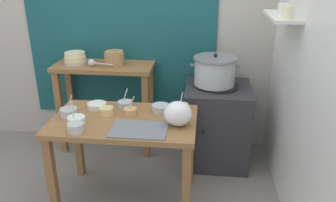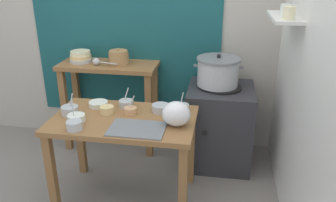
% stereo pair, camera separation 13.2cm
% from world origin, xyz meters
% --- Properties ---
extents(ground_plane, '(9.00, 9.00, 0.00)m').
position_xyz_m(ground_plane, '(0.00, 0.00, 0.00)').
color(ground_plane, gray).
extents(wall_back, '(4.40, 0.12, 2.60)m').
position_xyz_m(wall_back, '(0.08, 1.10, 1.30)').
color(wall_back, '#B2ADA3').
rests_on(wall_back, ground).
extents(wall_right, '(0.30, 3.20, 2.60)m').
position_xyz_m(wall_right, '(1.40, 0.20, 1.30)').
color(wall_right, white).
rests_on(wall_right, ground).
extents(prep_table, '(1.10, 0.66, 0.72)m').
position_xyz_m(prep_table, '(0.10, 0.02, 0.61)').
color(prep_table, olive).
rests_on(prep_table, ground).
extents(back_shelf_table, '(0.96, 0.40, 0.90)m').
position_xyz_m(back_shelf_table, '(-0.28, 0.83, 0.68)').
color(back_shelf_table, olive).
rests_on(back_shelf_table, ground).
extents(stove_block, '(0.60, 0.61, 0.78)m').
position_xyz_m(stove_block, '(0.83, 0.70, 0.38)').
color(stove_block, '#2D2D33').
rests_on(stove_block, ground).
extents(steamer_pot, '(0.44, 0.39, 0.29)m').
position_xyz_m(steamer_pot, '(0.79, 0.72, 0.91)').
color(steamer_pot, '#B7BABF').
rests_on(steamer_pot, stove_block).
extents(clay_pot, '(0.19, 0.19, 0.16)m').
position_xyz_m(clay_pot, '(-0.17, 0.83, 0.97)').
color(clay_pot, '#A37A4C').
rests_on(clay_pot, back_shelf_table).
extents(bowl_stack_enamel, '(0.22, 0.22, 0.11)m').
position_xyz_m(bowl_stack_enamel, '(-0.57, 0.85, 0.95)').
color(bowl_stack_enamel, '#B7BABF').
rests_on(bowl_stack_enamel, back_shelf_table).
extents(ladle, '(0.26, 0.10, 0.07)m').
position_xyz_m(ladle, '(-0.37, 0.76, 0.94)').
color(ladle, '#B7BABF').
rests_on(ladle, back_shelf_table).
extents(serving_tray, '(0.40, 0.28, 0.01)m').
position_xyz_m(serving_tray, '(0.25, -0.15, 0.72)').
color(serving_tray, slate).
rests_on(serving_tray, prep_table).
extents(plastic_bag, '(0.21, 0.18, 0.19)m').
position_xyz_m(plastic_bag, '(0.51, -0.04, 0.81)').
color(plastic_bag, white).
rests_on(plastic_bag, prep_table).
extents(prep_bowl_0, '(0.13, 0.13, 0.18)m').
position_xyz_m(prep_bowl_0, '(-0.33, 0.02, 0.76)').
color(prep_bowl_0, '#B7BABF').
rests_on(prep_bowl_0, prep_table).
extents(prep_bowl_1, '(0.14, 0.14, 0.06)m').
position_xyz_m(prep_bowl_1, '(0.36, 0.19, 0.75)').
color(prep_bowl_1, '#B7BABF').
rests_on(prep_bowl_1, prep_table).
extents(prep_bowl_2, '(0.13, 0.13, 0.17)m').
position_xyz_m(prep_bowl_2, '(-0.23, -0.09, 0.75)').
color(prep_bowl_2, silver).
rests_on(prep_bowl_2, prep_table).
extents(prep_bowl_3, '(0.15, 0.15, 0.04)m').
position_xyz_m(prep_bowl_3, '(-0.17, 0.21, 0.74)').
color(prep_bowl_3, silver).
rests_on(prep_bowl_3, prep_table).
extents(prep_bowl_4, '(0.12, 0.12, 0.16)m').
position_xyz_m(prep_bowl_4, '(0.06, 0.23, 0.75)').
color(prep_bowl_4, '#B7BABF').
rests_on(prep_bowl_4, prep_table).
extents(prep_bowl_5, '(0.10, 0.10, 0.15)m').
position_xyz_m(prep_bowl_5, '(0.13, 0.11, 0.75)').
color(prep_bowl_5, tan).
rests_on(prep_bowl_5, prep_table).
extents(prep_bowl_6, '(0.11, 0.11, 0.14)m').
position_xyz_m(prep_bowl_6, '(0.53, 0.24, 0.75)').
color(prep_bowl_6, '#B7BABF').
rests_on(prep_bowl_6, prep_table).
extents(prep_bowl_7, '(0.11, 0.11, 0.06)m').
position_xyz_m(prep_bowl_7, '(-0.05, 0.08, 0.75)').
color(prep_bowl_7, '#E5C684').
rests_on(prep_bowl_7, prep_table).
extents(prep_bowl_8, '(0.11, 0.11, 0.07)m').
position_xyz_m(prep_bowl_8, '(-0.19, -0.22, 0.76)').
color(prep_bowl_8, '#B7BABF').
rests_on(prep_bowl_8, prep_table).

